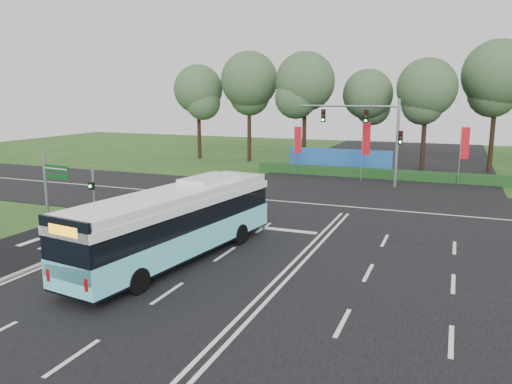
% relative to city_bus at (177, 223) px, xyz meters
% --- Properties ---
extents(ground, '(120.00, 120.00, 0.00)m').
position_rel_city_bus_xyz_m(ground, '(4.93, 1.48, -1.75)').
color(ground, '#264D19').
rests_on(ground, ground).
extents(road_main, '(20.00, 120.00, 0.04)m').
position_rel_city_bus_xyz_m(road_main, '(4.93, 1.48, -1.73)').
color(road_main, black).
rests_on(road_main, ground).
extents(road_cross, '(120.00, 14.00, 0.05)m').
position_rel_city_bus_xyz_m(road_cross, '(4.93, 13.48, -1.72)').
color(road_cross, black).
rests_on(road_cross, ground).
extents(bike_path, '(5.00, 18.00, 0.06)m').
position_rel_city_bus_xyz_m(bike_path, '(-7.57, -1.52, -1.72)').
color(bike_path, black).
rests_on(bike_path, ground).
extents(kerb_strip, '(0.25, 18.00, 0.12)m').
position_rel_city_bus_xyz_m(kerb_strip, '(-5.17, -1.52, -1.69)').
color(kerb_strip, gray).
rests_on(kerb_strip, ground).
extents(city_bus, '(4.16, 12.31, 3.47)m').
position_rel_city_bus_xyz_m(city_bus, '(0.00, 0.00, 0.00)').
color(city_bus, '#68E4F2').
rests_on(city_bus, ground).
extents(pedestrian_signal, '(0.33, 0.42, 3.58)m').
position_rel_city_bus_xyz_m(pedestrian_signal, '(-6.98, 2.91, 0.21)').
color(pedestrian_signal, gray).
rests_on(pedestrian_signal, ground).
extents(street_sign, '(1.77, 0.31, 4.57)m').
position_rel_city_bus_xyz_m(street_sign, '(-7.34, 0.24, 1.09)').
color(street_sign, gray).
rests_on(street_sign, ground).
extents(banner_flag_left, '(0.66, 0.16, 4.53)m').
position_rel_city_bus_xyz_m(banner_flag_left, '(-2.32, 25.28, 1.21)').
color(banner_flag_left, gray).
rests_on(banner_flag_left, ground).
extents(banner_flag_mid, '(0.74, 0.27, 5.15)m').
position_rel_city_bus_xyz_m(banner_flag_mid, '(4.09, 24.03, 1.58)').
color(banner_flag_mid, gray).
rests_on(banner_flag_mid, ground).
extents(banner_flag_right, '(0.69, 0.25, 4.84)m').
position_rel_city_bus_xyz_m(banner_flag_right, '(11.83, 25.30, 1.40)').
color(banner_flag_right, gray).
rests_on(banner_flag_right, ground).
extents(traffic_light_gantry, '(8.41, 0.28, 7.00)m').
position_rel_city_bus_xyz_m(traffic_light_gantry, '(5.13, 21.98, 2.92)').
color(traffic_light_gantry, gray).
rests_on(traffic_light_gantry, ground).
extents(hedge, '(22.00, 1.20, 0.80)m').
position_rel_city_bus_xyz_m(hedge, '(4.93, 25.98, -1.35)').
color(hedge, '#183D16').
rests_on(hedge, ground).
extents(blue_hoarding, '(10.00, 0.30, 2.20)m').
position_rel_city_bus_xyz_m(blue_hoarding, '(0.93, 28.48, -0.65)').
color(blue_hoarding, '#1F5AAB').
rests_on(blue_hoarding, ground).
extents(eucalyptus_row, '(54.09, 9.05, 12.66)m').
position_rel_city_bus_xyz_m(eucalyptus_row, '(9.26, 32.16, 6.76)').
color(eucalyptus_row, black).
rests_on(eucalyptus_row, ground).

